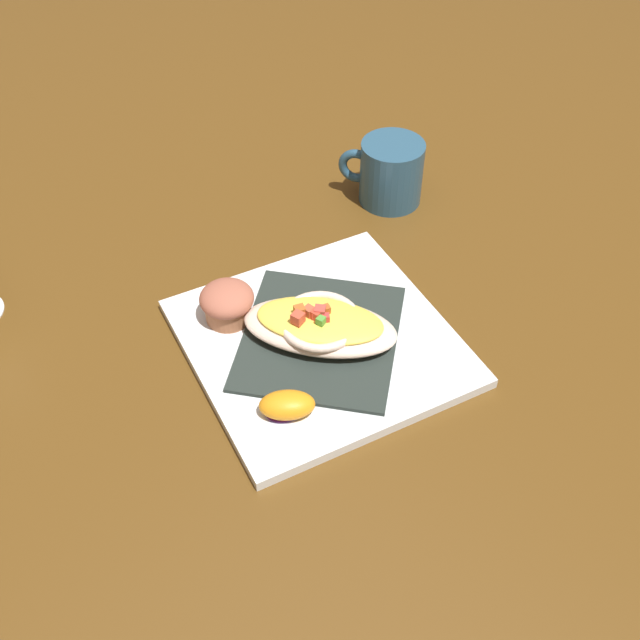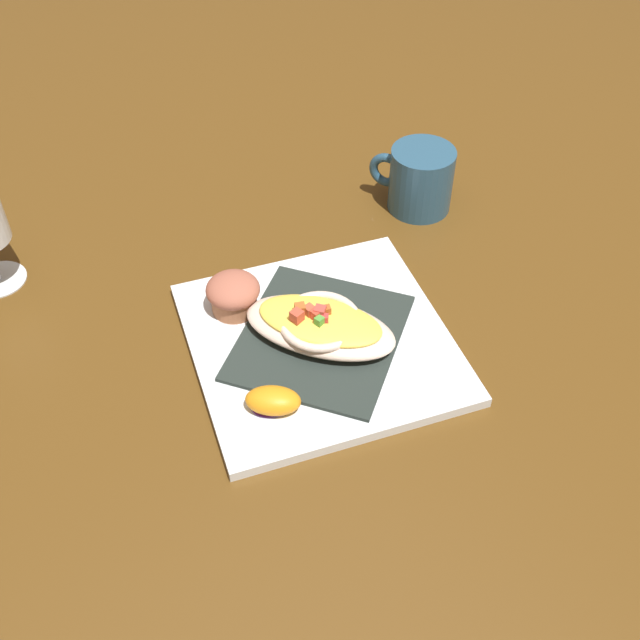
{
  "view_description": "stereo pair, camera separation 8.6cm",
  "coord_description": "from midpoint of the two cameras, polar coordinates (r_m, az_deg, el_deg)",
  "views": [
    {
      "loc": [
        -0.46,
        0.4,
        0.66
      ],
      "look_at": [
        0.0,
        0.0,
        0.04
      ],
      "focal_mm": 43.61,
      "sensor_mm": 36.0,
      "label": 1
    },
    {
      "loc": [
        -0.51,
        0.33,
        0.66
      ],
      "look_at": [
        0.0,
        0.0,
        0.04
      ],
      "focal_mm": 43.61,
      "sensor_mm": 36.0,
      "label": 2
    }
  ],
  "objects": [
    {
      "name": "square_plate",
      "position": [
        0.89,
        -2.78,
        -1.8
      ],
      "size": [
        0.35,
        0.35,
        0.01
      ],
      "primitive_type": "cube",
      "rotation": [
        0.0,
        0.0,
        -0.24
      ],
      "color": "white",
      "rests_on": "ground_plane"
    },
    {
      "name": "orange_garnish",
      "position": [
        0.81,
        -5.51,
        -6.42
      ],
      "size": [
        0.06,
        0.07,
        0.03
      ],
      "color": "#491A66",
      "rests_on": "square_plate"
    },
    {
      "name": "coffee_mug",
      "position": [
        1.08,
        2.86,
        10.45
      ],
      "size": [
        0.11,
        0.09,
        0.09
      ],
      "color": "#29506B",
      "rests_on": "ground_plane"
    },
    {
      "name": "gratin_dish",
      "position": [
        0.87,
        -2.85,
        -0.48
      ],
      "size": [
        0.19,
        0.18,
        0.04
      ],
      "color": "beige",
      "rests_on": "folded_napkin"
    },
    {
      "name": "folded_napkin",
      "position": [
        0.88,
        -2.8,
        -1.4
      ],
      "size": [
        0.26,
        0.26,
        0.0
      ],
      "primitive_type": "cube",
      "rotation": [
        0.0,
        0.0,
        0.67
      ],
      "color": "#262F2B",
      "rests_on": "square_plate"
    },
    {
      "name": "ground_plane",
      "position": [
        0.89,
        -2.76,
        -2.09
      ],
      "size": [
        2.6,
        2.6,
        0.0
      ],
      "primitive_type": "plane",
      "color": "#573814"
    },
    {
      "name": "muffin",
      "position": [
        0.9,
        -9.56,
        1.15
      ],
      "size": [
        0.06,
        0.06,
        0.05
      ],
      "color": "#A56441",
      "rests_on": "square_plate"
    }
  ]
}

